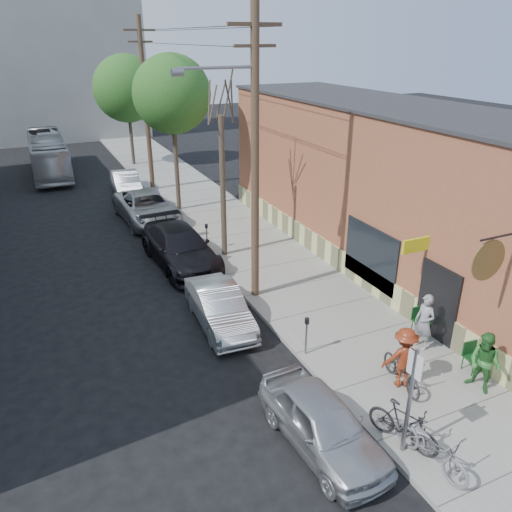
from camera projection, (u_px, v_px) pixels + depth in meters
name	position (u px, v px, depth m)	size (l,w,h in m)	color
ground	(236.00, 374.00, 14.53)	(120.00, 120.00, 0.00)	black
sidewalk	(230.00, 229.00, 25.27)	(4.50, 58.00, 0.15)	gray
cafe_building	(387.00, 186.00, 20.78)	(6.60, 20.20, 6.61)	#955237
end_cap_building	(41.00, 72.00, 46.25)	(18.00, 8.00, 12.00)	gray
sign_post	(411.00, 392.00, 10.97)	(0.07, 0.45, 2.80)	slate
parking_meter_near	(307.00, 330.00, 14.88)	(0.14, 0.14, 1.24)	slate
parking_meter_far	(207.00, 233.00, 22.27)	(0.14, 0.14, 1.24)	slate
utility_pole_near	(253.00, 155.00, 16.58)	(3.57, 0.28, 10.00)	#503A28
utility_pole_far	(146.00, 104.00, 29.60)	(1.80, 0.28, 10.00)	#503A28
tree_bare	(223.00, 188.00, 20.99)	(0.24, 0.24, 6.00)	#44392C
tree_leafy_mid	(172.00, 94.00, 25.52)	(4.02, 4.02, 8.17)	#44392C
tree_leafy_far	(127.00, 89.00, 35.67)	(4.73, 4.73, 7.82)	#44392C
patio_chair_a	(421.00, 322.00, 16.07)	(0.50, 0.50, 0.88)	#113D18
patio_chair_b	(474.00, 358.00, 14.25)	(0.50, 0.50, 0.88)	#113D18
patron_grey	(425.00, 322.00, 15.16)	(0.66, 0.43, 1.81)	gray
patron_green	(484.00, 363.00, 13.29)	(0.86, 0.67, 1.76)	#2D712D
cyclist	(404.00, 358.00, 13.50)	(1.15, 0.66, 1.78)	maroon
cyclist_bike	(402.00, 370.00, 13.67)	(0.64, 1.83, 0.96)	black
parked_bike_a	(403.00, 425.00, 11.64)	(0.52, 1.83, 1.10)	black
parked_bike_b	(432.00, 447.00, 11.05)	(0.70, 2.00, 1.05)	slate
car_0	(322.00, 423.00, 11.73)	(1.60, 3.97, 1.35)	#A8AAAF
car_1	(219.00, 307.00, 16.75)	(1.43, 4.09, 1.35)	#A4A8AB
car_2	(180.00, 247.00, 21.20)	(2.24, 5.51, 1.60)	black
car_3	(147.00, 207.00, 26.23)	(2.56, 5.56, 1.54)	gray
car_4	(126.00, 183.00, 30.76)	(1.49, 4.28, 1.41)	#AEB0B6
bus	(48.00, 155.00, 35.14)	(2.33, 9.95, 2.77)	silver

